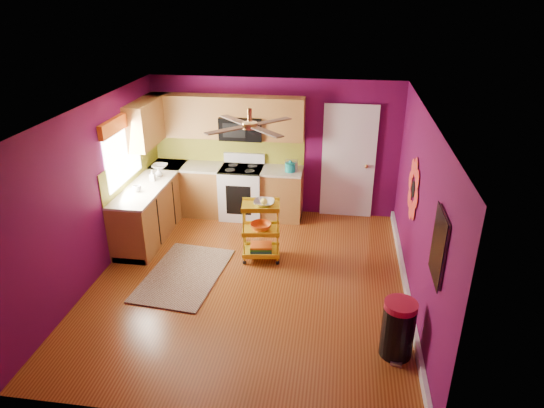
# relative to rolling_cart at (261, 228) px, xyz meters

# --- Properties ---
(ground) EXTENTS (5.00, 5.00, 0.00)m
(ground) POSITION_rel_rolling_cart_xyz_m (-0.06, -0.67, -0.53)
(ground) COLOR #683010
(ground) RESTS_ON ground
(room_envelope) EXTENTS (4.54, 5.04, 2.52)m
(room_envelope) POSITION_rel_rolling_cart_xyz_m (-0.03, -0.67, 1.10)
(room_envelope) COLOR #580A3E
(room_envelope) RESTS_ON ground
(lower_cabinets) EXTENTS (2.81, 2.31, 0.94)m
(lower_cabinets) POSITION_rel_rolling_cart_xyz_m (-1.41, 1.14, -0.10)
(lower_cabinets) COLOR brown
(lower_cabinets) RESTS_ON ground
(electric_range) EXTENTS (0.76, 0.66, 1.13)m
(electric_range) POSITION_rel_rolling_cart_xyz_m (-0.61, 1.50, -0.05)
(electric_range) COLOR white
(electric_range) RESTS_ON ground
(upper_cabinetry) EXTENTS (2.80, 2.30, 1.26)m
(upper_cabinetry) POSITION_rel_rolling_cart_xyz_m (-1.30, 1.50, 1.27)
(upper_cabinetry) COLOR brown
(upper_cabinetry) RESTS_ON ground
(left_window) EXTENTS (0.08, 1.35, 1.08)m
(left_window) POSITION_rel_rolling_cart_xyz_m (-2.28, 0.38, 1.20)
(left_window) COLOR white
(left_window) RESTS_ON ground
(panel_door) EXTENTS (0.95, 0.11, 2.15)m
(panel_door) POSITION_rel_rolling_cart_xyz_m (1.29, 1.80, 0.49)
(panel_door) COLOR white
(panel_door) RESTS_ON ground
(right_wall_art) EXTENTS (0.04, 2.74, 1.04)m
(right_wall_art) POSITION_rel_rolling_cart_xyz_m (2.17, -1.01, 0.91)
(right_wall_art) COLOR black
(right_wall_art) RESTS_ON ground
(ceiling_fan) EXTENTS (1.01, 1.01, 0.26)m
(ceiling_fan) POSITION_rel_rolling_cart_xyz_m (-0.06, -0.47, 1.76)
(ceiling_fan) COLOR #BF8C3F
(ceiling_fan) RESTS_ON ground
(shag_rug) EXTENTS (1.20, 1.79, 0.02)m
(shag_rug) POSITION_rel_rolling_cart_xyz_m (-1.06, -0.65, -0.52)
(shag_rug) COLOR black
(shag_rug) RESTS_ON ground
(rolling_cart) EXTENTS (0.62, 0.49, 1.04)m
(rolling_cart) POSITION_rel_rolling_cart_xyz_m (0.00, 0.00, 0.00)
(rolling_cart) COLOR gold
(rolling_cart) RESTS_ON ground
(trash_can) EXTENTS (0.44, 0.45, 0.72)m
(trash_can) POSITION_rel_rolling_cart_xyz_m (1.90, -1.92, -0.17)
(trash_can) COLOR black
(trash_can) RESTS_ON ground
(teal_kettle) EXTENTS (0.18, 0.18, 0.21)m
(teal_kettle) POSITION_rel_rolling_cart_xyz_m (0.28, 1.45, 0.49)
(teal_kettle) COLOR #128886
(teal_kettle) RESTS_ON lower_cabinets
(toaster) EXTENTS (0.22, 0.15, 0.18)m
(toaster) POSITION_rel_rolling_cart_xyz_m (0.29, 1.54, 0.50)
(toaster) COLOR beige
(toaster) RESTS_ON lower_cabinets
(soap_bottle_a) EXTENTS (0.08, 0.09, 0.19)m
(soap_bottle_a) POSITION_rel_rolling_cart_xyz_m (-1.96, 0.68, 0.50)
(soap_bottle_a) COLOR #EA3F72
(soap_bottle_a) RESTS_ON lower_cabinets
(soap_bottle_b) EXTENTS (0.12, 0.12, 0.15)m
(soap_bottle_b) POSITION_rel_rolling_cart_xyz_m (-1.93, 0.88, 0.48)
(soap_bottle_b) COLOR white
(soap_bottle_b) RESTS_ON lower_cabinets
(counter_dish) EXTENTS (0.27, 0.27, 0.07)m
(counter_dish) POSITION_rel_rolling_cart_xyz_m (-2.06, 1.29, 0.44)
(counter_dish) COLOR white
(counter_dish) RESTS_ON lower_cabinets
(counter_cup) EXTENTS (0.13, 0.13, 0.10)m
(counter_cup) POSITION_rel_rolling_cart_xyz_m (-2.04, 0.20, 0.46)
(counter_cup) COLOR white
(counter_cup) RESTS_ON lower_cabinets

